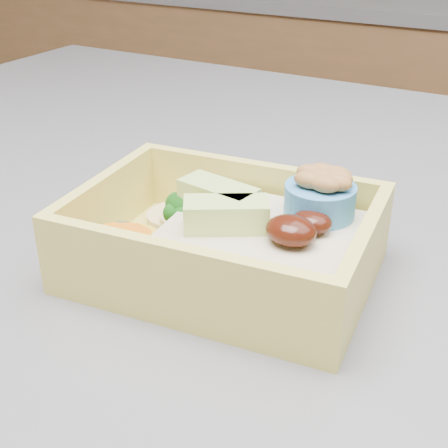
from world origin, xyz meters
The scene contains 1 object.
bento_box centered at (-0.01, -0.20, 0.95)m, with size 0.21×0.16×0.07m.
Camera 1 is at (0.17, -0.53, 1.15)m, focal length 50.00 mm.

